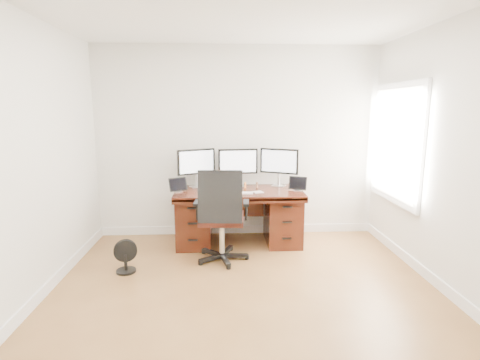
{
  "coord_description": "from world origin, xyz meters",
  "views": [
    {
      "loc": [
        -0.23,
        -3.1,
        1.83
      ],
      "look_at": [
        0.0,
        1.5,
        0.95
      ],
      "focal_mm": 28.0,
      "sensor_mm": 36.0,
      "label": 1
    }
  ],
  "objects_px": {
    "monitor_center": "(238,163)",
    "keyboard": "(243,193)",
    "office_chair": "(222,231)",
    "desk": "(239,215)",
    "floor_fan": "(125,257)"
  },
  "relations": [
    {
      "from": "monitor_center",
      "to": "keyboard",
      "type": "xyz_separation_m",
      "value": [
        0.05,
        -0.46,
        -0.33
      ]
    },
    {
      "from": "office_chair",
      "to": "keyboard",
      "type": "relative_size",
      "value": 4.62
    },
    {
      "from": "desk",
      "to": "office_chair",
      "type": "height_order",
      "value": "office_chair"
    },
    {
      "from": "desk",
      "to": "monitor_center",
      "type": "xyz_separation_m",
      "value": [
        0.0,
        0.24,
        0.68
      ]
    },
    {
      "from": "office_chair",
      "to": "floor_fan",
      "type": "height_order",
      "value": "office_chair"
    },
    {
      "from": "desk",
      "to": "floor_fan",
      "type": "bearing_deg",
      "value": -146.29
    },
    {
      "from": "desk",
      "to": "floor_fan",
      "type": "xyz_separation_m",
      "value": [
        -1.33,
        -0.89,
        -0.22
      ]
    },
    {
      "from": "monitor_center",
      "to": "desk",
      "type": "bearing_deg",
      "value": -95.73
    },
    {
      "from": "keyboard",
      "to": "office_chair",
      "type": "bearing_deg",
      "value": -121.8
    },
    {
      "from": "desk",
      "to": "floor_fan",
      "type": "height_order",
      "value": "desk"
    },
    {
      "from": "floor_fan",
      "to": "keyboard",
      "type": "relative_size",
      "value": 1.52
    },
    {
      "from": "monitor_center",
      "to": "keyboard",
      "type": "distance_m",
      "value": 0.56
    },
    {
      "from": "desk",
      "to": "monitor_center",
      "type": "distance_m",
      "value": 0.72
    },
    {
      "from": "office_chair",
      "to": "monitor_center",
      "type": "bearing_deg",
      "value": 78.58
    },
    {
      "from": "monitor_center",
      "to": "office_chair",
      "type": "bearing_deg",
      "value": -111.05
    }
  ]
}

